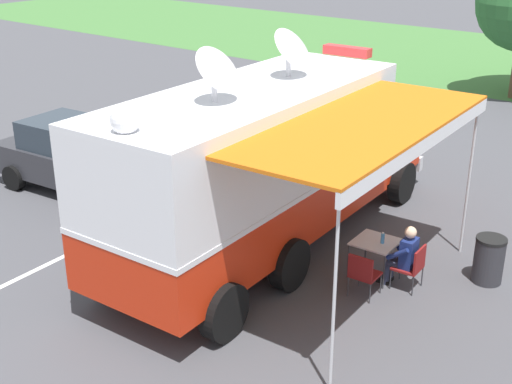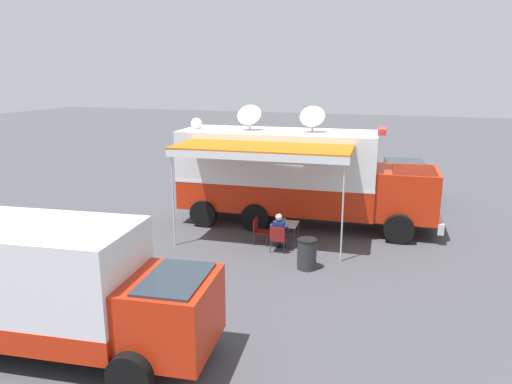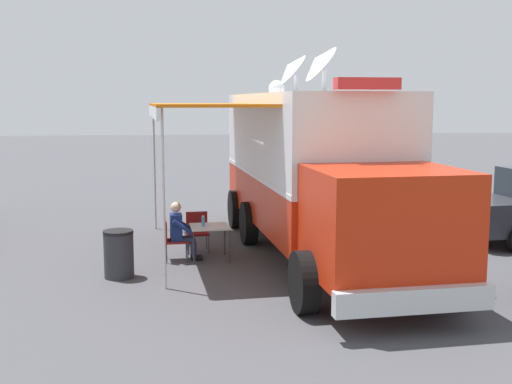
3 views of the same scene
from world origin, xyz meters
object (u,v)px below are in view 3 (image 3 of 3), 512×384
object	(u,v)px
command_truck	(315,166)
seated_responder	(180,230)
trash_bin	(119,254)
folding_table	(210,229)
folding_chair_at_table	(172,237)
water_bottle	(203,221)
folding_chair_beside_table	(197,228)

from	to	relation	value
command_truck	seated_responder	world-z (taller)	command_truck
seated_responder	trash_bin	world-z (taller)	seated_responder
folding_table	folding_chair_at_table	xyz separation A→B (m)	(0.80, -0.03, -0.16)
water_bottle	seated_responder	distance (m)	0.51
trash_bin	water_bottle	bearing A→B (deg)	-146.02
folding_chair_at_table	seated_responder	bearing A→B (deg)	-176.85
seated_responder	folding_chair_at_table	bearing A→B (deg)	3.15
command_truck	folding_chair_at_table	distance (m)	3.41
folding_chair_beside_table	trash_bin	xyz separation A→B (m)	(1.57, 1.97, -0.06)
folding_chair_beside_table	seated_responder	size ratio (longest dim) A/B	0.70
folding_table	command_truck	bearing A→B (deg)	-175.59
trash_bin	command_truck	bearing A→B (deg)	-162.33
folding_table	water_bottle	xyz separation A→B (m)	(0.13, 0.00, 0.16)
command_truck	folding_table	xyz separation A→B (m)	(2.29, 0.18, -1.27)
command_truck	trash_bin	size ratio (longest dim) A/B	10.56
folding_chair_at_table	trash_bin	bearing A→B (deg)	49.17
folding_chair_beside_table	water_bottle	bearing A→B (deg)	96.22
water_bottle	seated_responder	size ratio (longest dim) A/B	0.18
folding_table	trash_bin	xyz separation A→B (m)	(1.80, 1.12, -0.22)
command_truck	water_bottle	world-z (taller)	command_truck
folding_table	folding_chair_at_table	world-z (taller)	folding_chair_at_table
command_truck	water_bottle	xyz separation A→B (m)	(2.42, 0.18, -1.11)
folding_chair_beside_table	folding_chair_at_table	bearing A→B (deg)	55.13
command_truck	folding_table	world-z (taller)	command_truck
water_bottle	folding_chair_beside_table	world-z (taller)	water_bottle
seated_responder	trash_bin	size ratio (longest dim) A/B	1.37
trash_bin	folding_chair_at_table	bearing A→B (deg)	-130.83
folding_table	trash_bin	size ratio (longest dim) A/B	0.93
folding_table	seated_responder	world-z (taller)	seated_responder
folding_chair_beside_table	seated_responder	bearing A→B (deg)	64.67
command_truck	seated_responder	bearing A→B (deg)	2.73
trash_bin	folding_chair_beside_table	bearing A→B (deg)	-128.47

